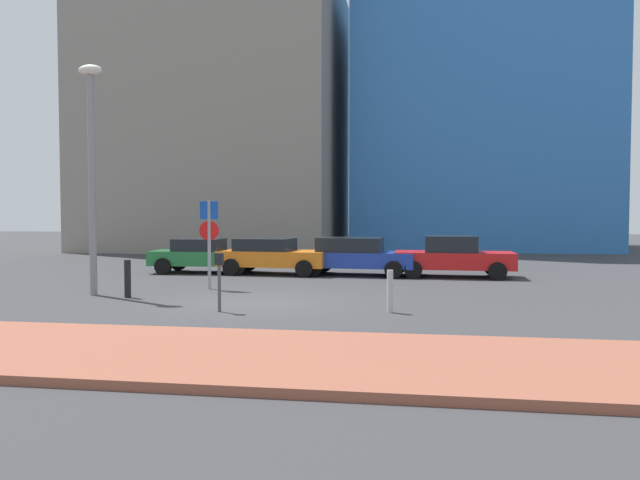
% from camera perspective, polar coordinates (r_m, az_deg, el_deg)
% --- Properties ---
extents(ground_plane, '(120.00, 120.00, 0.00)m').
position_cam_1_polar(ground_plane, '(15.67, -6.05, -5.99)').
color(ground_plane, '#38383A').
extents(sidewalk_brick, '(40.00, 3.67, 0.14)m').
position_cam_1_polar(sidewalk_brick, '(10.04, -15.10, -10.42)').
color(sidewalk_brick, '#93513D').
rests_on(sidewalk_brick, ground).
extents(parked_car_green, '(4.33, 2.19, 1.35)m').
position_cam_1_polar(parked_car_green, '(23.90, -11.00, -1.42)').
color(parked_car_green, '#237238').
rests_on(parked_car_green, ground).
extents(parked_car_orange, '(4.31, 2.32, 1.38)m').
position_cam_1_polar(parked_car_orange, '(23.02, -4.60, -1.46)').
color(parked_car_orange, orange).
rests_on(parked_car_orange, ground).
extents(parked_car_blue, '(4.50, 2.32, 1.43)m').
position_cam_1_polar(parked_car_blue, '(22.56, 3.36, -1.47)').
color(parked_car_blue, '#1E389E').
rests_on(parked_car_blue, ground).
extents(parked_car_red, '(4.32, 2.06, 1.52)m').
position_cam_1_polar(parked_car_red, '(22.39, 12.65, -1.53)').
color(parked_car_red, red).
rests_on(parked_car_red, ground).
extents(parking_sign_post, '(0.59, 0.16, 2.74)m').
position_cam_1_polar(parking_sign_post, '(18.57, -10.59, 0.62)').
color(parking_sign_post, gray).
rests_on(parking_sign_post, ground).
extents(parking_meter, '(0.18, 0.14, 1.39)m').
position_cam_1_polar(parking_meter, '(14.20, -9.64, -3.21)').
color(parking_meter, '#4C4C51').
rests_on(parking_meter, ground).
extents(street_lamp, '(0.70, 0.36, 6.51)m').
position_cam_1_polar(street_lamp, '(18.12, -21.06, 7.25)').
color(street_lamp, gray).
rests_on(street_lamp, ground).
extents(traffic_bollard_near, '(0.15, 0.15, 1.00)m').
position_cam_1_polar(traffic_bollard_near, '(14.03, 6.73, -4.91)').
color(traffic_bollard_near, '#B7B7BC').
rests_on(traffic_bollard_near, ground).
extents(traffic_bollard_mid, '(0.18, 0.18, 1.05)m').
position_cam_1_polar(traffic_bollard_mid, '(17.29, -17.98, -3.56)').
color(traffic_bollard_mid, black).
rests_on(traffic_bollard_mid, ground).
extents(building_colorful_midrise, '(16.20, 13.67, 26.91)m').
position_cam_1_polar(building_colorful_midrise, '(44.92, 14.60, 16.74)').
color(building_colorful_midrise, '#3372BF').
rests_on(building_colorful_midrise, ground).
extents(building_under_construction, '(15.79, 14.14, 18.37)m').
position_cam_1_polar(building_under_construction, '(42.37, -9.19, 11.76)').
color(building_under_construction, gray).
rests_on(building_under_construction, ground).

